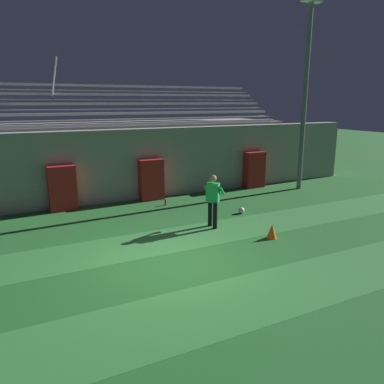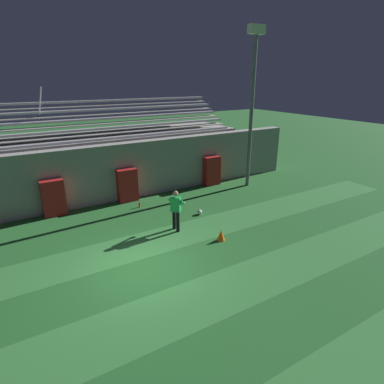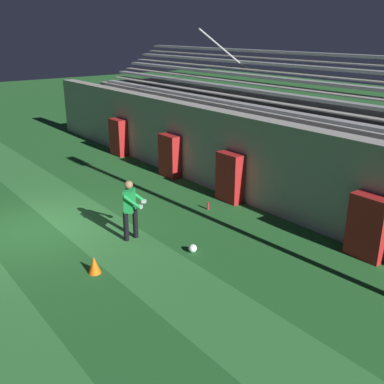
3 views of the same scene
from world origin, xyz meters
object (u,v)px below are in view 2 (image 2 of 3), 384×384
object	(u,v)px
padding_pillar_far_right	(212,171)
traffic_cone	(221,235)
padding_pillar_gate_right	(127,185)
soccer_ball	(200,212)
padding_pillar_gate_left	(54,198)
goalkeeper	(176,208)
water_bottle	(139,205)
floodlight_pole	(253,90)

from	to	relation	value
padding_pillar_far_right	traffic_cone	bearing A→B (deg)	-121.23
padding_pillar_gate_right	traffic_cone	world-z (taller)	padding_pillar_gate_right
soccer_ball	padding_pillar_far_right	bearing A→B (deg)	48.64
padding_pillar_gate_left	padding_pillar_far_right	distance (m)	8.38
padding_pillar_far_right	traffic_cone	xyz separation A→B (m)	(-3.44, -5.68, -0.60)
goalkeeper	water_bottle	world-z (taller)	goalkeeper
padding_pillar_far_right	soccer_ball	bearing A→B (deg)	-131.36
floodlight_pole	soccer_ball	world-z (taller)	floodlight_pole
goalkeeper	soccer_ball	distance (m)	2.01
padding_pillar_gate_right	traffic_cone	size ratio (longest dim) A/B	3.87
floodlight_pole	padding_pillar_gate_right	bearing A→B (deg)	170.40
padding_pillar_gate_right	soccer_ball	bearing A→B (deg)	-56.46
padding_pillar_gate_left	padding_pillar_gate_right	bearing A→B (deg)	0.00
padding_pillar_far_right	floodlight_pole	size ratio (longest dim) A/B	0.20
floodlight_pole	padding_pillar_far_right	bearing A→B (deg)	146.14
goalkeeper	water_bottle	xyz separation A→B (m)	(-0.36, 2.99, -0.83)
padding_pillar_far_right	soccer_ball	world-z (taller)	padding_pillar_far_right
padding_pillar_gate_left	water_bottle	bearing A→B (deg)	-16.65
padding_pillar_gate_left	water_bottle	world-z (taller)	padding_pillar_gate_left
traffic_cone	padding_pillar_gate_left	bearing A→B (deg)	130.96
padding_pillar_gate_left	padding_pillar_far_right	size ratio (longest dim) A/B	1.00
traffic_cone	water_bottle	size ratio (longest dim) A/B	1.75
padding_pillar_gate_right	soccer_ball	size ratio (longest dim) A/B	7.39
padding_pillar_gate_left	padding_pillar_far_right	xyz separation A→B (m)	(8.38, 0.00, 0.00)
goalkeeper	water_bottle	bearing A→B (deg)	96.77
padding_pillar_gate_right	padding_pillar_far_right	bearing A→B (deg)	0.00
padding_pillar_gate_left	goalkeeper	world-z (taller)	goalkeeper
padding_pillar_far_right	water_bottle	distance (m)	5.00
soccer_ball	traffic_cone	distance (m)	2.52
padding_pillar_gate_left	padding_pillar_gate_right	distance (m)	3.39
soccer_ball	traffic_cone	world-z (taller)	traffic_cone
floodlight_pole	soccer_ball	distance (m)	7.11
floodlight_pole	soccer_ball	size ratio (longest dim) A/B	37.31
padding_pillar_gate_right	floodlight_pole	world-z (taller)	floodlight_pole
floodlight_pole	goalkeeper	world-z (taller)	floodlight_pole
padding_pillar_gate_left	padding_pillar_far_right	bearing A→B (deg)	0.00
padding_pillar_far_right	traffic_cone	world-z (taller)	padding_pillar_far_right
padding_pillar_gate_left	soccer_ball	size ratio (longest dim) A/B	7.39
padding_pillar_gate_left	soccer_ball	world-z (taller)	padding_pillar_gate_left
padding_pillar_far_right	soccer_ball	distance (m)	4.36
traffic_cone	soccer_ball	bearing A→B (deg)	76.26
padding_pillar_gate_left	goalkeeper	xyz separation A→B (m)	(3.90, -4.05, 0.14)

